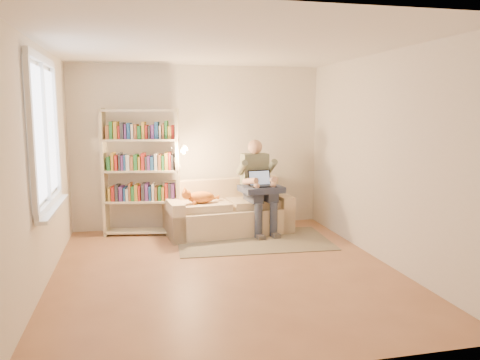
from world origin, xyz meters
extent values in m
plane|color=#976444|center=(0.00, 0.00, 0.00)|extent=(4.50, 4.50, 0.00)
cube|color=white|center=(0.00, 0.00, 2.60)|extent=(4.00, 4.50, 0.02)
cube|color=silver|center=(-2.00, 0.00, 1.30)|extent=(0.02, 4.50, 2.60)
cube|color=silver|center=(2.00, 0.00, 1.30)|extent=(0.02, 4.50, 2.60)
cube|color=silver|center=(0.00, 2.25, 1.30)|extent=(4.00, 0.02, 2.60)
cube|color=silver|center=(0.00, -2.25, 1.30)|extent=(4.00, 0.02, 2.60)
plane|color=white|center=(-1.97, 0.20, 1.65)|extent=(0.00, 1.50, 1.50)
cube|color=white|center=(-1.96, 0.20, 2.44)|extent=(0.05, 1.50, 0.08)
cube|color=white|center=(-1.96, 0.20, 0.86)|extent=(0.05, 1.50, 0.08)
cube|color=white|center=(-1.96, 0.20, 1.65)|extent=(0.04, 0.05, 1.50)
cube|color=white|center=(-1.92, 0.20, 0.81)|extent=(0.12, 1.52, 0.04)
cube|color=beige|center=(0.38, 1.70, 0.20)|extent=(1.98, 1.06, 0.40)
cube|color=beige|center=(0.34, 2.03, 0.60)|extent=(1.91, 0.40, 0.41)
cube|color=beige|center=(-0.47, 1.60, 0.29)|extent=(0.29, 0.87, 0.57)
cube|color=beige|center=(1.23, 1.80, 0.29)|extent=(0.29, 0.87, 0.57)
cube|color=beige|center=(-0.04, 1.60, 0.46)|extent=(0.87, 0.66, 0.11)
cube|color=beige|center=(0.81, 1.70, 0.46)|extent=(0.87, 0.66, 0.11)
cube|color=gray|center=(0.82, 1.78, 0.94)|extent=(0.43, 0.27, 0.56)
sphere|color=tan|center=(0.82, 1.76, 1.33)|extent=(0.22, 0.22, 0.22)
cube|color=#333948|center=(0.73, 1.50, 0.60)|extent=(0.21, 0.47, 0.17)
cube|color=#333948|center=(0.97, 1.53, 0.60)|extent=(0.21, 0.47, 0.17)
cylinder|color=#333948|center=(0.75, 1.28, 0.27)|extent=(0.12, 0.12, 0.53)
cylinder|color=#333948|center=(1.00, 1.31, 0.27)|extent=(0.12, 0.12, 0.53)
ellipsoid|color=orange|center=(-0.04, 1.58, 0.60)|extent=(0.43, 0.26, 0.18)
sphere|color=orange|center=(-0.27, 1.51, 0.66)|extent=(0.14, 0.14, 0.14)
cylinder|color=orange|center=(0.17, 1.64, 0.57)|extent=(0.20, 0.06, 0.06)
cube|color=#2A324B|center=(0.86, 1.50, 0.71)|extent=(0.66, 0.56, 0.09)
cube|color=black|center=(0.86, 1.46, 0.76)|extent=(0.38, 0.29, 0.02)
cube|color=black|center=(0.85, 1.57, 0.87)|extent=(0.36, 0.13, 0.23)
plane|color=#8CA5CC|center=(0.85, 1.57, 0.87)|extent=(0.33, 0.13, 0.31)
cube|color=beige|center=(-1.47, 1.99, 0.96)|extent=(0.09, 0.29, 1.92)
cube|color=beige|center=(-0.38, 1.81, 0.96)|extent=(0.09, 0.29, 1.92)
cube|color=beige|center=(-0.92, 1.90, 0.05)|extent=(1.18, 0.48, 0.03)
cube|color=beige|center=(-0.92, 1.90, 0.52)|extent=(1.18, 0.48, 0.03)
cube|color=beige|center=(-0.92, 1.90, 0.99)|extent=(1.18, 0.48, 0.03)
cube|color=beige|center=(-0.92, 1.90, 1.45)|extent=(1.18, 0.48, 0.03)
cube|color=beige|center=(-0.92, 1.90, 1.89)|extent=(1.18, 0.48, 0.03)
cube|color=#333338|center=(-0.92, 1.90, 0.65)|extent=(1.00, 0.39, 0.23)
cube|color=#66337F|center=(-0.92, 1.90, 1.12)|extent=(1.00, 0.39, 0.23)
cube|color=#1E4C8C|center=(-0.92, 1.90, 1.58)|extent=(1.00, 0.39, 0.23)
cylinder|color=beige|center=(-0.46, 1.82, 1.02)|extent=(0.10, 0.10, 0.04)
cone|color=beige|center=(-0.32, 1.67, 1.31)|extent=(0.15, 0.17, 0.16)
cube|color=#7E735B|center=(0.64, 1.13, 0.01)|extent=(2.26, 1.41, 0.01)
camera|label=1|loc=(-1.02, -5.27, 1.89)|focal=35.00mm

